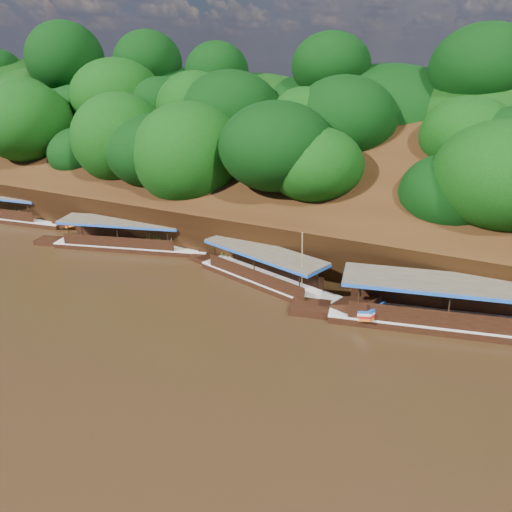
{
  "coord_description": "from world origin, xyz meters",
  "views": [
    {
      "loc": [
        10.75,
        -18.64,
        13.45
      ],
      "look_at": [
        -2.53,
        7.0,
        2.08
      ],
      "focal_mm": 35.0,
      "sensor_mm": 36.0,
      "label": 1
    }
  ],
  "objects": [
    {
      "name": "boat_0",
      "position": [
        10.49,
        7.47,
        0.61
      ],
      "size": [
        16.56,
        5.9,
        7.43
      ],
      "rotation": [
        0.0,
        0.0,
        0.23
      ],
      "color": "black",
      "rests_on": "ground"
    },
    {
      "name": "boat_3",
      "position": [
        -27.83,
        9.42,
        0.55
      ],
      "size": [
        13.73,
        4.1,
        2.88
      ],
      "rotation": [
        0.0,
        0.0,
        0.16
      ],
      "color": "black",
      "rests_on": "ground"
    },
    {
      "name": "boat_1",
      "position": [
        -0.99,
        7.29,
        0.51
      ],
      "size": [
        13.12,
        5.29,
        4.96
      ],
      "rotation": [
        0.0,
        0.0,
        -0.27
      ],
      "color": "black",
      "rests_on": "ground"
    },
    {
      "name": "ground",
      "position": [
        0.0,
        0.0,
        0.0
      ],
      "size": [
        160.0,
        160.0,
        0.0
      ],
      "primitive_type": "plane",
      "color": "black",
      "rests_on": "ground"
    },
    {
      "name": "boat_2",
      "position": [
        -13.25,
        8.9,
        0.51
      ],
      "size": [
        14.2,
        5.85,
        5.52
      ],
      "rotation": [
        0.0,
        0.0,
        0.29
      ],
      "color": "black",
      "rests_on": "ground"
    },
    {
      "name": "reeds",
      "position": [
        -2.88,
        9.57,
        0.91
      ],
      "size": [
        49.48,
        2.33,
        2.23
      ],
      "color": "#2F6218",
      "rests_on": "ground"
    },
    {
      "name": "riverbank",
      "position": [
        -0.01,
        22.73,
        1.89
      ],
      "size": [
        120.0,
        30.06,
        19.4
      ],
      "color": "black",
      "rests_on": "ground"
    }
  ]
}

